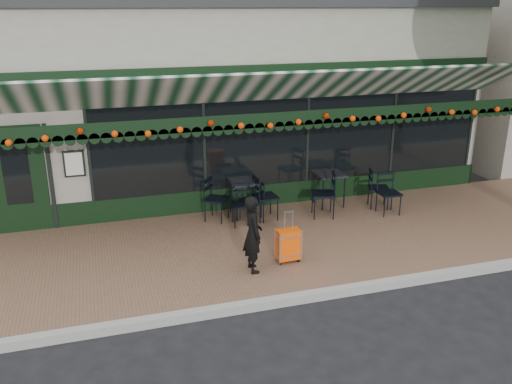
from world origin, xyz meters
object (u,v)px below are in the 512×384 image
object	(u,v)px
chair_a_right	(379,188)
chair_a_front	(389,194)
chair_a_left	(323,194)
chair_solo	(217,200)
chair_b_front	(242,205)
woman	(253,234)
chair_b_left	(252,202)
cafe_table_b	(245,184)
cafe_table_a	(330,176)
suitcase	(288,245)
chair_b_right	(266,197)

from	to	relation	value
chair_a_right	chair_a_front	size ratio (longest dim) A/B	0.98
chair_a_left	chair_a_front	distance (m)	1.48
chair_solo	chair_b_front	bearing A→B (deg)	-95.26
woman	chair_b_left	xyz separation A→B (m)	(0.61, 2.14, -0.23)
cafe_table_b	chair_a_right	bearing A→B (deg)	-7.96
cafe_table_b	chair_b_front	distance (m)	0.63
chair_a_left	chair_b_left	size ratio (longest dim) A/B	1.11
cafe_table_a	chair_a_front	xyz separation A→B (m)	(1.05, -0.86, -0.23)
woman	suitcase	world-z (taller)	woman
cafe_table_b	chair_a_left	world-z (taller)	chair_a_left
chair_a_left	cafe_table_a	bearing A→B (deg)	161.47
chair_a_front	chair_b_left	bearing A→B (deg)	174.01
chair_a_front	chair_solo	distance (m)	3.80
chair_a_left	chair_b_right	bearing A→B (deg)	-84.13
cafe_table_b	chair_a_left	distance (m)	1.71
woman	cafe_table_a	size ratio (longest dim) A/B	1.77
woman	suitcase	bearing A→B (deg)	-79.78
chair_a_front	woman	bearing A→B (deg)	-152.98
woman	chair_solo	xyz separation A→B (m)	(-0.08, 2.46, -0.22)
cafe_table_a	cafe_table_b	bearing A→B (deg)	-179.19
suitcase	chair_a_left	world-z (taller)	chair_a_left
chair_a_front	chair_b_right	size ratio (longest dim) A/B	0.94
woman	chair_b_front	world-z (taller)	woman
cafe_table_a	cafe_table_b	xyz separation A→B (m)	(-2.00, -0.03, 0.02)
chair_a_left	chair_solo	bearing A→B (deg)	-85.53
chair_b_left	woman	bearing A→B (deg)	-26.67
woman	cafe_table_b	bearing A→B (deg)	-14.22
chair_a_left	chair_a_right	world-z (taller)	chair_a_left
woman	chair_solo	bearing A→B (deg)	0.64
woman	chair_b_right	distance (m)	2.43
chair_b_left	chair_b_right	bearing A→B (deg)	93.57
chair_a_front	chair_a_left	bearing A→B (deg)	171.05
chair_a_right	chair_a_left	bearing A→B (deg)	113.46
suitcase	cafe_table_b	bearing A→B (deg)	89.30
woman	chair_b_front	distance (m)	2.10
chair_b_left	cafe_table_b	bearing A→B (deg)	171.19
chair_b_left	chair_b_front	xyz separation A→B (m)	(-0.23, -0.09, -0.02)
chair_b_right	chair_solo	world-z (taller)	chair_b_right
suitcase	chair_solo	size ratio (longest dim) A/B	1.04
cafe_table_a	chair_b_right	xyz separation A→B (m)	(-1.65, -0.37, -0.20)
chair_a_left	cafe_table_b	bearing A→B (deg)	-93.47
woman	chair_a_left	xyz separation A→B (m)	(2.20, 2.00, -0.18)
chair_b_left	chair_a_right	bearing A→B (deg)	79.34
cafe_table_a	chair_a_front	world-z (taller)	chair_a_front
chair_b_right	woman	bearing A→B (deg)	152.86
chair_a_front	cafe_table_a	bearing A→B (deg)	142.24
chair_a_right	chair_b_right	xyz separation A→B (m)	(-2.68, 0.08, 0.04)
suitcase	chair_solo	bearing A→B (deg)	105.34
suitcase	chair_b_front	bearing A→B (deg)	96.45
woman	chair_b_front	size ratio (longest dim) A/B	1.56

